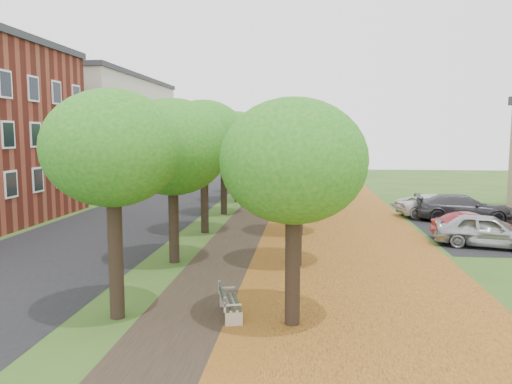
% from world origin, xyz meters
% --- Properties ---
extents(ground, '(120.00, 120.00, 0.00)m').
position_xyz_m(ground, '(0.00, 0.00, 0.00)').
color(ground, '#2D4C19').
rests_on(ground, ground).
extents(street_asphalt, '(8.00, 70.00, 0.01)m').
position_xyz_m(street_asphalt, '(-7.50, 15.00, 0.00)').
color(street_asphalt, black).
rests_on(street_asphalt, ground).
extents(footpath, '(3.20, 70.00, 0.01)m').
position_xyz_m(footpath, '(0.00, 15.00, 0.00)').
color(footpath, black).
rests_on(footpath, ground).
extents(leaf_verge, '(7.50, 70.00, 0.01)m').
position_xyz_m(leaf_verge, '(5.00, 15.00, 0.01)').
color(leaf_verge, '#AB6C1F').
rests_on(leaf_verge, ground).
extents(parking_lot, '(9.00, 16.00, 0.01)m').
position_xyz_m(parking_lot, '(13.50, 16.00, 0.00)').
color(parking_lot, black).
rests_on(parking_lot, ground).
extents(tree_row_west, '(4.05, 34.05, 6.33)m').
position_xyz_m(tree_row_west, '(-2.20, 15.00, 4.58)').
color(tree_row_west, black).
rests_on(tree_row_west, ground).
extents(tree_row_east, '(4.05, 34.05, 6.33)m').
position_xyz_m(tree_row_east, '(2.60, 15.00, 4.58)').
color(tree_row_east, black).
rests_on(tree_row_east, ground).
extents(building_cream, '(10.30, 20.30, 10.40)m').
position_xyz_m(building_cream, '(-17.00, 33.00, 5.21)').
color(building_cream, beige).
rests_on(building_cream, ground).
extents(bench, '(0.89, 1.72, 0.78)m').
position_xyz_m(bench, '(0.83, 0.41, 0.41)').
color(bench, '#2B352C').
rests_on(bench, ground).
extents(car_silver, '(4.73, 2.98, 1.50)m').
position_xyz_m(car_silver, '(11.00, 9.99, 0.75)').
color(car_silver, '#A3A3A8').
rests_on(car_silver, ground).
extents(car_red, '(3.97, 1.67, 1.28)m').
position_xyz_m(car_red, '(11.00, 11.51, 0.64)').
color(car_red, maroon).
rests_on(car_red, ground).
extents(car_grey, '(5.53, 2.72, 1.54)m').
position_xyz_m(car_grey, '(12.01, 16.86, 0.77)').
color(car_grey, '#38383E').
rests_on(car_grey, ground).
extents(car_white, '(5.22, 3.03, 1.37)m').
position_xyz_m(car_white, '(11.00, 18.35, 0.68)').
color(car_white, silver).
rests_on(car_white, ground).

